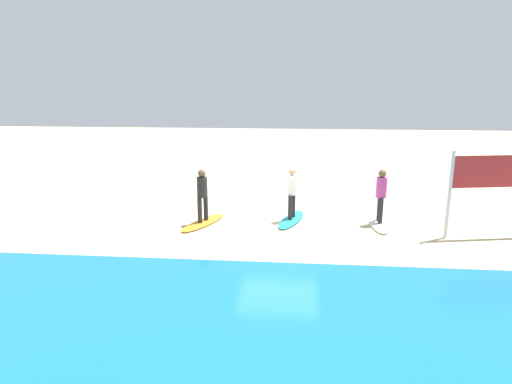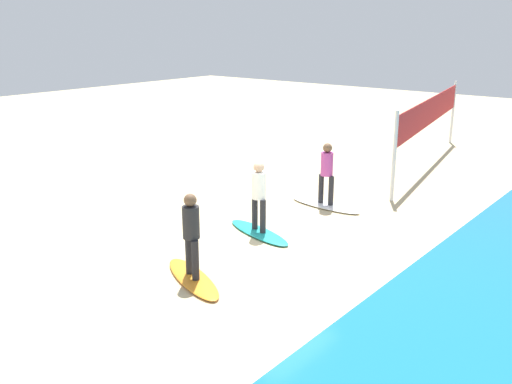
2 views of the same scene
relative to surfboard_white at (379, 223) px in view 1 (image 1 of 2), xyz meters
name	(u,v)px [view 1 (image 1 of 2)]	position (x,y,z in m)	size (l,w,h in m)	color
ground_plane	(279,226)	(3.10, 0.46, -0.04)	(60.00, 60.00, 0.00)	#CCB789
surfboard_white	(379,223)	(0.00, 0.00, 0.00)	(2.10, 0.56, 0.09)	white
surfer_white	(381,192)	(0.00, 0.00, 0.99)	(0.32, 0.46, 1.64)	#232328
surfboard_teal	(291,219)	(2.72, -0.11, 0.00)	(2.10, 0.56, 0.09)	teal
surfer_teal	(292,189)	(2.72, -0.11, 0.99)	(0.32, 0.45, 1.64)	#232328
surfboard_orange	(203,223)	(5.46, 0.47, 0.00)	(2.10, 0.56, 0.09)	orange
surfer_orange	(202,192)	(5.46, 0.47, 0.99)	(0.32, 0.43, 1.64)	#232328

